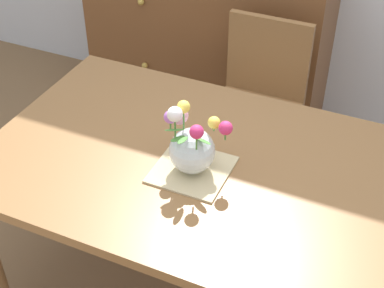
% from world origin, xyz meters
% --- Properties ---
extents(dining_table, '(1.62, 1.02, 0.76)m').
position_xyz_m(dining_table, '(0.00, 0.00, 0.67)').
color(dining_table, olive).
rests_on(dining_table, ground_plane).
extents(chair_far, '(0.42, 0.42, 0.90)m').
position_xyz_m(chair_far, '(-0.06, 0.85, 0.52)').
color(chair_far, olive).
rests_on(chair_far, ground_plane).
extents(dresser, '(1.40, 0.47, 1.00)m').
position_xyz_m(dresser, '(-0.54, 1.33, 0.50)').
color(dresser, brown).
rests_on(dresser, ground_plane).
extents(placemat, '(0.26, 0.26, 0.01)m').
position_xyz_m(placemat, '(-0.02, -0.06, 0.76)').
color(placemat, '#CCB789').
rests_on(placemat, dining_table).
extents(flower_vase, '(0.24, 0.21, 0.27)m').
position_xyz_m(flower_vase, '(-0.02, -0.05, 0.87)').
color(flower_vase, silver).
rests_on(flower_vase, placemat).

